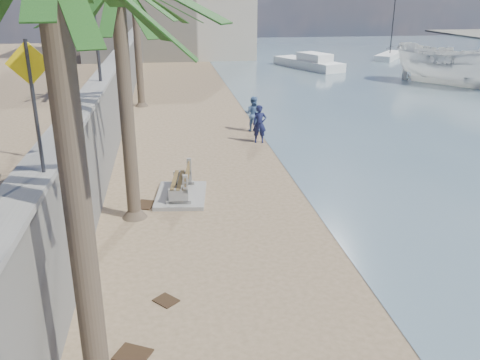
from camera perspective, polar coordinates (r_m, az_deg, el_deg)
ground_plane at (r=10.69m, az=8.58°, el=-19.11°), size 140.00×140.00×0.00m
seawall at (r=28.41m, az=-13.48°, el=9.60°), size 0.45×70.00×3.50m
wall_cap at (r=28.15m, az=-13.79°, el=13.19°), size 0.80×70.00×0.12m
bench_far at (r=17.81m, az=-6.68°, el=-0.57°), size 1.96×2.65×1.03m
pedestrian_sign at (r=9.77m, az=-22.30°, el=9.43°), size 0.78×0.07×2.40m
person_a at (r=24.21m, az=2.22°, el=6.61°), size 0.80×0.60×2.06m
person_b at (r=26.32m, az=1.48°, el=7.65°), size 1.19×1.09×1.99m
boat_cruiser at (r=42.91m, az=23.00°, el=12.04°), size 5.18×5.20×4.31m
yacht_far at (r=49.94m, az=7.61°, el=12.74°), size 5.23×8.48×1.50m
sailboat_west at (r=59.21m, az=16.46°, el=13.24°), size 5.44×6.35×9.37m
debris_b at (r=10.84m, az=-11.95°, el=-18.61°), size 0.84×0.78×0.03m
debris_c at (r=17.48m, az=-10.61°, el=-2.73°), size 0.89×0.97×0.03m
debris_d at (r=12.27m, az=-8.31°, el=-13.24°), size 0.66×0.67×0.03m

